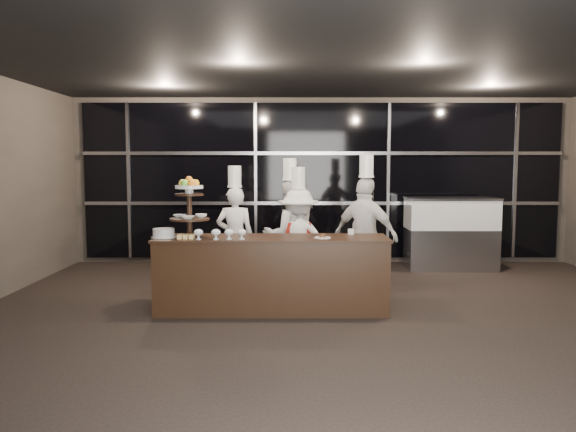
{
  "coord_description": "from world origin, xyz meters",
  "views": [
    {
      "loc": [
        -0.62,
        -5.24,
        1.81
      ],
      "look_at": [
        -0.62,
        1.85,
        1.15
      ],
      "focal_mm": 35.0,
      "sensor_mm": 36.0,
      "label": 1
    }
  ],
  "objects_px": {
    "chef_a": "(235,236)",
    "chef_b": "(290,235)",
    "buffet_counter": "(272,274)",
    "display_stand": "(189,203)",
    "layer_cake": "(164,233)",
    "chef_c": "(298,240)",
    "chef_d": "(366,235)",
    "display_case": "(451,230)"
  },
  "relations": [
    {
      "from": "buffet_counter",
      "to": "chef_c",
      "type": "distance_m",
      "value": 1.06
    },
    {
      "from": "display_case",
      "to": "chef_a",
      "type": "relative_size",
      "value": 0.85
    },
    {
      "from": "display_case",
      "to": "chef_a",
      "type": "bearing_deg",
      "value": -156.67
    },
    {
      "from": "chef_c",
      "to": "display_stand",
      "type": "bearing_deg",
      "value": -144.25
    },
    {
      "from": "display_stand",
      "to": "chef_b",
      "type": "distance_m",
      "value": 1.71
    },
    {
      "from": "layer_cake",
      "to": "chef_d",
      "type": "bearing_deg",
      "value": 19.59
    },
    {
      "from": "display_stand",
      "to": "layer_cake",
      "type": "distance_m",
      "value": 0.48
    },
    {
      "from": "chef_a",
      "to": "chef_d",
      "type": "height_order",
      "value": "chef_d"
    },
    {
      "from": "chef_a",
      "to": "chef_b",
      "type": "relative_size",
      "value": 0.94
    },
    {
      "from": "display_stand",
      "to": "display_case",
      "type": "bearing_deg",
      "value": 34.49
    },
    {
      "from": "buffet_counter",
      "to": "layer_cake",
      "type": "bearing_deg",
      "value": -177.81
    },
    {
      "from": "display_stand",
      "to": "chef_a",
      "type": "distance_m",
      "value": 1.41
    },
    {
      "from": "layer_cake",
      "to": "chef_c",
      "type": "bearing_deg",
      "value": 31.6
    },
    {
      "from": "buffet_counter",
      "to": "display_case",
      "type": "bearing_deg",
      "value": 42.5
    },
    {
      "from": "buffet_counter",
      "to": "display_stand",
      "type": "relative_size",
      "value": 3.81
    },
    {
      "from": "display_case",
      "to": "chef_d",
      "type": "xyz_separation_m",
      "value": [
        -1.73,
        -1.88,
        0.15
      ]
    },
    {
      "from": "buffet_counter",
      "to": "layer_cake",
      "type": "height_order",
      "value": "layer_cake"
    },
    {
      "from": "chef_d",
      "to": "display_case",
      "type": "bearing_deg",
      "value": 47.4
    },
    {
      "from": "chef_d",
      "to": "chef_b",
      "type": "bearing_deg",
      "value": 168.86
    },
    {
      "from": "buffet_counter",
      "to": "display_stand",
      "type": "bearing_deg",
      "value": -179.99
    },
    {
      "from": "layer_cake",
      "to": "chef_b",
      "type": "height_order",
      "value": "chef_b"
    },
    {
      "from": "chef_b",
      "to": "chef_c",
      "type": "bearing_deg",
      "value": -42.11
    },
    {
      "from": "chef_d",
      "to": "buffet_counter",
      "type": "bearing_deg",
      "value": -145.65
    },
    {
      "from": "buffet_counter",
      "to": "chef_c",
      "type": "height_order",
      "value": "chef_c"
    },
    {
      "from": "layer_cake",
      "to": "display_case",
      "type": "height_order",
      "value": "display_case"
    },
    {
      "from": "chef_a",
      "to": "chef_d",
      "type": "distance_m",
      "value": 1.86
    },
    {
      "from": "display_case",
      "to": "buffet_counter",
      "type": "bearing_deg",
      "value": -137.5
    },
    {
      "from": "chef_a",
      "to": "chef_c",
      "type": "height_order",
      "value": "chef_a"
    },
    {
      "from": "buffet_counter",
      "to": "chef_b",
      "type": "relative_size",
      "value": 1.5
    },
    {
      "from": "display_stand",
      "to": "chef_c",
      "type": "xyz_separation_m",
      "value": [
        1.34,
        0.97,
        -0.59
      ]
    },
    {
      "from": "display_case",
      "to": "chef_c",
      "type": "distance_m",
      "value": 3.2
    },
    {
      "from": "chef_a",
      "to": "chef_d",
      "type": "xyz_separation_m",
      "value": [
        1.83,
        -0.34,
        0.06
      ]
    },
    {
      "from": "display_stand",
      "to": "layer_cake",
      "type": "relative_size",
      "value": 2.48
    },
    {
      "from": "buffet_counter",
      "to": "chef_a",
      "type": "relative_size",
      "value": 1.59
    },
    {
      "from": "layer_cake",
      "to": "display_case",
      "type": "bearing_deg",
      "value": 32.99
    },
    {
      "from": "display_stand",
      "to": "display_case",
      "type": "xyz_separation_m",
      "value": [
        4.0,
        2.75,
        -0.65
      ]
    },
    {
      "from": "buffet_counter",
      "to": "chef_c",
      "type": "bearing_deg",
      "value": 70.46
    },
    {
      "from": "layer_cake",
      "to": "chef_d",
      "type": "distance_m",
      "value": 2.74
    },
    {
      "from": "layer_cake",
      "to": "chef_c",
      "type": "distance_m",
      "value": 1.95
    },
    {
      "from": "chef_b",
      "to": "buffet_counter",
      "type": "bearing_deg",
      "value": -101.81
    },
    {
      "from": "display_stand",
      "to": "display_case",
      "type": "relative_size",
      "value": 0.49
    },
    {
      "from": "chef_a",
      "to": "chef_d",
      "type": "bearing_deg",
      "value": -10.61
    }
  ]
}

